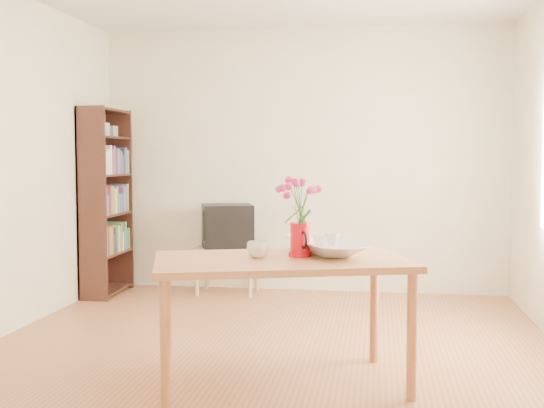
% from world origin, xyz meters
% --- Properties ---
extents(room, '(4.50, 4.50, 4.50)m').
position_xyz_m(room, '(0.03, 0.00, 1.30)').
color(room, '#955835').
rests_on(room, ground).
extents(table, '(1.63, 1.22, 0.75)m').
position_xyz_m(table, '(0.20, -0.61, 0.67)').
color(table, '#A86039').
rests_on(table, ground).
extents(tv_stand, '(0.60, 0.45, 0.46)m').
position_xyz_m(tv_stand, '(-0.70, 1.97, 0.39)').
color(tv_stand, tan).
rests_on(tv_stand, ground).
extents(bookshelf, '(0.28, 0.70, 1.80)m').
position_xyz_m(bookshelf, '(-1.85, 1.75, 0.84)').
color(bookshelf, black).
rests_on(bookshelf, ground).
extents(pitcher, '(0.14, 0.20, 0.20)m').
position_xyz_m(pitcher, '(0.30, -0.53, 0.84)').
color(pitcher, red).
rests_on(pitcher, table).
extents(flowers, '(0.23, 0.23, 0.33)m').
position_xyz_m(flowers, '(0.30, -0.53, 1.10)').
color(flowers, '#F2398E').
rests_on(flowers, pitcher).
extents(mug, '(0.18, 0.18, 0.10)m').
position_xyz_m(mug, '(0.06, -0.63, 0.80)').
color(mug, white).
rests_on(mug, table).
extents(bowl, '(0.68, 0.68, 0.48)m').
position_xyz_m(bowl, '(0.43, -0.37, 0.99)').
color(bowl, white).
rests_on(bowl, table).
extents(teacup_a, '(0.10, 0.10, 0.07)m').
position_xyz_m(teacup_a, '(0.39, -0.37, 0.94)').
color(teacup_a, white).
rests_on(teacup_a, bowl).
extents(teacup_b, '(0.10, 0.10, 0.07)m').
position_xyz_m(teacup_b, '(0.48, -0.35, 0.94)').
color(teacup_b, white).
rests_on(teacup_b, bowl).
extents(television, '(0.59, 0.57, 0.41)m').
position_xyz_m(television, '(-0.70, 1.98, 0.67)').
color(television, black).
rests_on(television, tv_stand).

